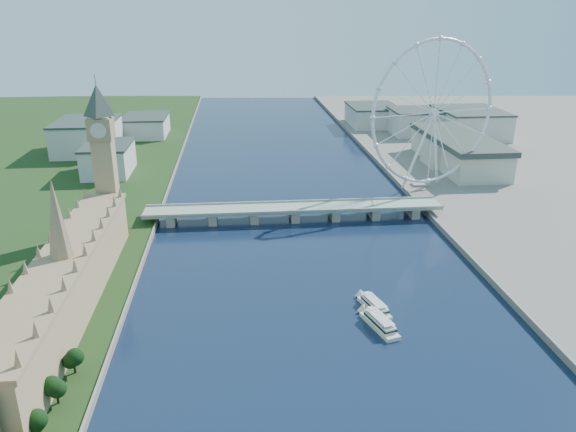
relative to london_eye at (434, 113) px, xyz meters
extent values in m
cube|color=tan|center=(-247.98, -185.08, -50.52)|extent=(24.00, 200.00, 28.00)
cone|color=#937A59|center=(-247.98, -185.08, -14.52)|extent=(12.00, 12.00, 40.00)
cube|color=tan|center=(-247.98, -77.08, -24.52)|extent=(13.00, 13.00, 80.00)
cube|color=#937A59|center=(-247.98, -77.08, 7.48)|extent=(15.00, 15.00, 14.00)
pyramid|color=#2D3833|center=(-247.98, -77.08, 35.48)|extent=(20.02, 20.02, 20.00)
cube|color=gray|center=(-119.98, -55.08, -59.02)|extent=(220.00, 22.00, 2.00)
cube|color=gray|center=(-209.98, -55.08, -63.77)|extent=(6.00, 20.00, 7.50)
cube|color=gray|center=(-179.98, -55.08, -63.77)|extent=(6.00, 20.00, 7.50)
cube|color=gray|center=(-149.98, -55.08, -63.77)|extent=(6.00, 20.00, 7.50)
cube|color=gray|center=(-119.98, -55.08, -63.77)|extent=(6.00, 20.00, 7.50)
cube|color=gray|center=(-89.98, -55.08, -63.77)|extent=(6.00, 20.00, 7.50)
cube|color=gray|center=(-59.98, -55.08, -63.77)|extent=(6.00, 20.00, 7.50)
cube|color=gray|center=(-29.98, -55.08, -63.77)|extent=(6.00, 20.00, 7.50)
torus|color=silver|center=(0.02, -0.08, 0.48)|extent=(113.60, 39.12, 118.60)
cylinder|color=silver|center=(0.02, -0.08, 0.48)|extent=(7.25, 6.61, 6.00)
cube|color=gray|center=(-2.98, 9.92, -63.52)|extent=(14.00, 10.00, 2.00)
cube|color=beige|center=(-279.98, 74.92, -51.52)|extent=(40.00, 60.00, 26.00)
cube|color=beige|center=(-319.98, 164.92, -48.52)|extent=(60.00, 80.00, 32.00)
cube|color=beige|center=(-269.98, 244.92, -53.52)|extent=(50.00, 70.00, 22.00)
cube|color=beige|center=(60.02, 224.92, -50.52)|extent=(60.00, 60.00, 28.00)
cube|color=beige|center=(120.02, 204.92, -49.52)|extent=(70.00, 90.00, 30.00)
cube|color=beige|center=(20.02, 284.92, -52.52)|extent=(60.00, 80.00, 24.00)
camera|label=1|loc=(-161.24, -445.16, 78.95)|focal=35.00mm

